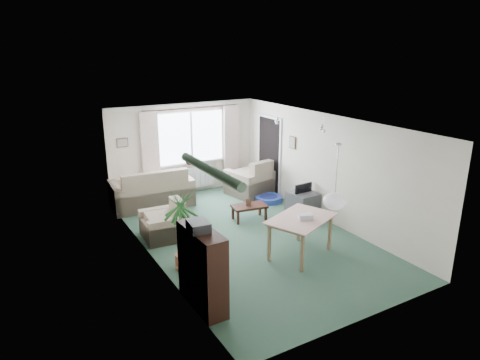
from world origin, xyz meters
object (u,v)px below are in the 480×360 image
coffee_table (249,212)px  tv_cube (303,204)px  sofa (151,187)px  dining_table (300,237)px  houseplant (182,230)px  armchair_corner (251,176)px  pet_bed (268,199)px  armchair_left (163,220)px  bookshelf (202,269)px

coffee_table → tv_cube: (1.19, -0.42, 0.11)m
sofa → dining_table: bearing=115.4°
tv_cube → houseplant: bearing=-169.1°
coffee_table → sofa: bearing=129.0°
sofa → houseplant: bearing=84.4°
coffee_table → tv_cube: tv_cube is taller
armchair_corner → pet_bed: bearing=85.2°
coffee_table → tv_cube: 1.27m
armchair_corner → coffee_table: armchair_corner is taller
armchair_left → pet_bed: size_ratio=1.27×
armchair_corner → tv_cube: bearing=85.8°
armchair_corner → pet_bed: (0.08, -0.74, -0.41)m
houseplant → dining_table: houseplant is taller
dining_table → tv_cube: dining_table is taller
armchair_corner → houseplant: (-3.12, -2.85, 0.25)m
bookshelf → houseplant: houseplant is taller
bookshelf → tv_cube: 4.15m
coffee_table → pet_bed: coffee_table is taller
armchair_left → coffee_table: bearing=91.7°
pet_bed → houseplant: bearing=-146.6°
sofa → tv_cube: 3.70m
bookshelf → sofa: bearing=79.3°
houseplant → dining_table: (2.10, -0.63, -0.36)m
dining_table → bookshelf: bearing=-165.3°
armchair_left → dining_table: bearing=47.6°
armchair_left → houseplant: (-0.15, -1.39, 0.34)m
bookshelf → dining_table: 2.38m
armchair_corner → armchair_left: 3.31m
tv_cube → coffee_table: bearing=156.4°
tv_cube → sofa: bearing=135.2°
tv_cube → armchair_left: bearing=167.2°
dining_table → coffee_table: bearing=88.3°
armchair_corner → tv_cube: armchair_corner is taller
bookshelf → dining_table: bookshelf is taller
coffee_table → dining_table: 1.96m
bookshelf → pet_bed: size_ratio=1.83×
armchair_corner → pet_bed: size_ratio=1.58×
armchair_corner → bookshelf: bookshelf is taller
armchair_corner → armchair_left: armchair_corner is taller
armchair_corner → coffee_table: size_ratio=1.40×
houseplant → pet_bed: size_ratio=2.14×
bookshelf → tv_cube: (3.54, 2.13, -0.34)m
pet_bed → bookshelf: bearing=-135.4°
bookshelf → tv_cube: size_ratio=1.99×
dining_table → houseplant: bearing=163.3°
tv_cube → dining_table: bearing=-133.4°
houseplant → armchair_corner: bearing=42.3°
armchair_left → dining_table: size_ratio=0.74×
tv_cube → pet_bed: size_ratio=0.92×
tv_cube → pet_bed: tv_cube is taller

